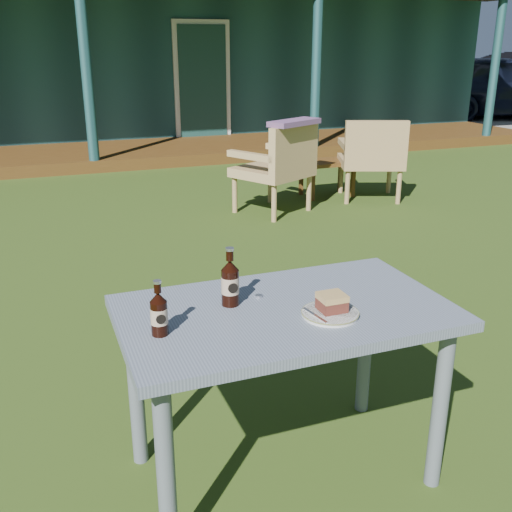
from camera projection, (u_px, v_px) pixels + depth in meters
name	position (u px, v px, depth m)	size (l,w,h in m)	color
ground	(184.00, 313.00, 3.82)	(80.00, 80.00, 0.00)	#334916
pavilion	(60.00, 45.00, 11.56)	(15.80, 8.30, 3.45)	#1A4043
gravel_strip	(512.00, 113.00, 14.82)	(9.00, 6.00, 0.02)	gray
car_near	(503.00, 86.00, 13.62)	(1.70, 4.23, 1.44)	black
cafe_table	(285.00, 333.00, 2.21)	(1.20, 0.70, 0.72)	slate
plate	(330.00, 313.00, 2.11)	(0.20, 0.20, 0.01)	silver
cake_slice	(332.00, 302.00, 2.11)	(0.09, 0.09, 0.06)	#52221A
fork	(315.00, 315.00, 2.07)	(0.01, 0.14, 0.00)	silver
cola_bottle_near	(230.00, 282.00, 2.17)	(0.07, 0.07, 0.22)	black
cola_bottle_far	(159.00, 313.00, 1.95)	(0.06, 0.06, 0.19)	black
bottle_cap	(259.00, 296.00, 2.26)	(0.03, 0.03, 0.01)	silver
armchair_left	(279.00, 164.00, 5.93)	(0.88, 0.86, 0.90)	tan
armchair_right	(372.00, 155.00, 6.44)	(0.83, 0.81, 0.88)	tan
floral_throw	(294.00, 122.00, 5.68)	(0.58, 0.21, 0.05)	#694570
side_table	(327.00, 166.00, 6.68)	(0.60, 0.40, 0.40)	#513213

